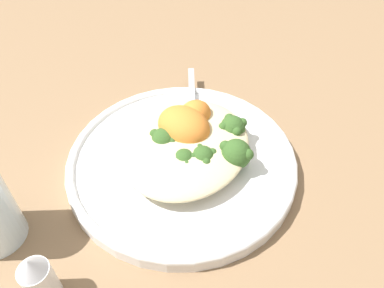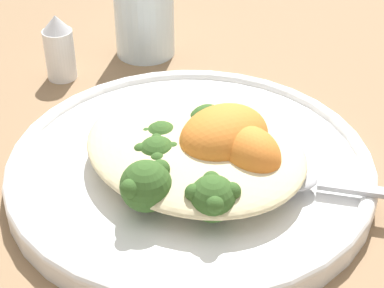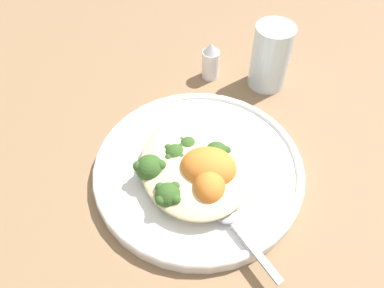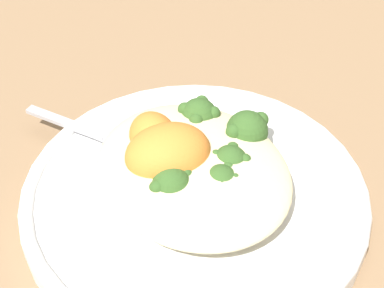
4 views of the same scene
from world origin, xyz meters
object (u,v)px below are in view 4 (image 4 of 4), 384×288
Objects in this scene: quinoa_mound at (193,171)px; spoon at (114,139)px; broccoli_stalk_2 at (201,162)px; broccoli_stalk_1 at (202,176)px; sweet_potato_chunk_1 at (168,154)px; broccoli_stalk_3 at (232,138)px; sweet_potato_chunk_0 at (154,138)px; plate at (195,196)px; broccoli_stalk_0 at (169,182)px; broccoli_stalk_4 at (191,125)px.

quinoa_mound is 0.09m from spoon.
broccoli_stalk_2 reaches higher than quinoa_mound.
sweet_potato_chunk_1 is (-0.03, -0.02, 0.01)m from broccoli_stalk_1.
sweet_potato_chunk_0 is at bearing 167.35° from broccoli_stalk_3.
sweet_potato_chunk_1 is at bearing 169.08° from spoon.
sweet_potato_chunk_0 is (-0.04, -0.02, 0.01)m from broccoli_stalk_2.
quinoa_mound reaches higher than plate.
broccoli_stalk_2 is 0.04m from broccoli_stalk_3.
sweet_potato_chunk_0 is at bearing -166.13° from quinoa_mound.
broccoli_stalk_0 is at bearing -85.23° from quinoa_mound.
spoon is (-0.07, -0.08, -0.01)m from broccoli_stalk_3.
sweet_potato_chunk_0 reaches higher than broccoli_stalk_2.
spoon is at bearing -148.96° from sweet_potato_chunk_0.
broccoli_stalk_4 is 0.04m from sweet_potato_chunk_0.
broccoli_stalk_0 is 1.08× the size of sweet_potato_chunk_1.
plate is 0.07m from broccoli_stalk_4.
plate is 2.96× the size of broccoli_stalk_4.
broccoli_stalk_3 is at bearing 110.64° from plate.
plate is at bearing 90.80° from broccoli_stalk_0.
broccoli_stalk_4 is 0.79× the size of spoon.
broccoli_stalk_4 is (-0.05, 0.05, -0.00)m from broccoli_stalk_0.
broccoli_stalk_0 is 0.63× the size of spoon.
sweet_potato_chunk_0 is (-0.05, -0.01, 0.03)m from plate.
spoon is (-0.08, -0.01, -0.01)m from broccoli_stalk_0.
plate is at bearing -143.46° from broccoli_stalk_1.
plate is 0.03m from broccoli_stalk_2.
broccoli_stalk_3 is 1.58× the size of sweet_potato_chunk_1.
spoon is at bearing 155.75° from broccoli_stalk_3.
broccoli_stalk_2 is 1.81× the size of sweet_potato_chunk_0.
plate is at bearing -140.08° from broccoli_stalk_4.
broccoli_stalk_1 is 0.06m from sweet_potato_chunk_0.
sweet_potato_chunk_0 reaches higher than quinoa_mound.
quinoa_mound is 0.02m from sweet_potato_chunk_1.
broccoli_stalk_3 is 0.10m from spoon.
broccoli_stalk_2 is at bearing -152.25° from broccoli_stalk_3.
broccoli_stalk_0 is at bearing 156.42° from spoon.
broccoli_stalk_1 is 1.26× the size of sweet_potato_chunk_1.
sweet_potato_chunk_1 is at bearing -145.79° from quinoa_mound.
broccoli_stalk_4 is (-0.04, -0.02, -0.00)m from broccoli_stalk_3.
broccoli_stalk_0 reaches higher than plate.
sweet_potato_chunk_0 is 0.70× the size of sweet_potato_chunk_1.
sweet_potato_chunk_1 reaches higher than broccoli_stalk_1.
plate is at bearing -143.86° from broccoli_stalk_3.
broccoli_stalk_0 is 0.04m from broccoli_stalk_2.
sweet_potato_chunk_0 is at bearing 161.45° from broccoli_stalk_2.
broccoli_stalk_1 is at bearing -134.69° from broccoli_stalk_4.
quinoa_mound is at bearing 106.82° from broccoli_stalk_0.
quinoa_mound is 2.48× the size of sweet_potato_chunk_1.
sweet_potato_chunk_0 is (-0.05, -0.01, 0.01)m from broccoli_stalk_1.
broccoli_stalk_3 is at bearing 113.40° from broccoli_stalk_0.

